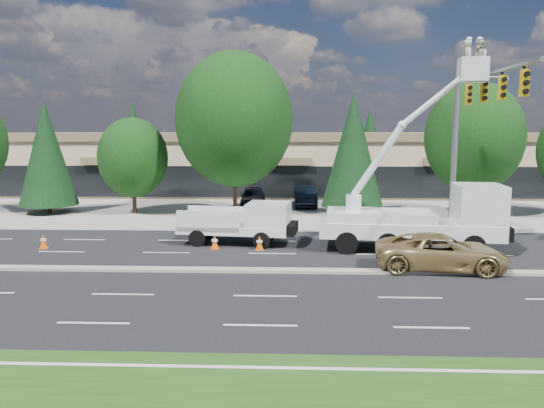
{
  "coord_description": "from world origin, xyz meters",
  "views": [
    {
      "loc": [
        0.91,
        -20.95,
        5.71
      ],
      "look_at": [
        0.01,
        2.82,
        2.4
      ],
      "focal_mm": 35.0,
      "sensor_mm": 36.0,
      "label": 1
    }
  ],
  "objects_px": {
    "utility_pickup": "(242,227)",
    "bucket_truck": "(427,208)",
    "signal_mast": "(469,124)",
    "minivan": "(441,252)"
  },
  "relations": [
    {
      "from": "utility_pickup",
      "to": "bucket_truck",
      "type": "relative_size",
      "value": 0.59
    },
    {
      "from": "signal_mast",
      "to": "utility_pickup",
      "type": "height_order",
      "value": "signal_mast"
    },
    {
      "from": "bucket_truck",
      "to": "minivan",
      "type": "xyz_separation_m",
      "value": [
        -0.25,
        -3.52,
        -1.35
      ]
    },
    {
      "from": "signal_mast",
      "to": "bucket_truck",
      "type": "bearing_deg",
      "value": -132.85
    },
    {
      "from": "signal_mast",
      "to": "utility_pickup",
      "type": "bearing_deg",
      "value": -171.51
    },
    {
      "from": "signal_mast",
      "to": "bucket_truck",
      "type": "xyz_separation_m",
      "value": [
        -2.71,
        -2.92,
        -3.97
      ]
    },
    {
      "from": "utility_pickup",
      "to": "minivan",
      "type": "relative_size",
      "value": 1.08
    },
    {
      "from": "bucket_truck",
      "to": "minivan",
      "type": "distance_m",
      "value": 3.78
    },
    {
      "from": "bucket_truck",
      "to": "signal_mast",
      "type": "bearing_deg",
      "value": 52.4
    },
    {
      "from": "utility_pickup",
      "to": "minivan",
      "type": "xyz_separation_m",
      "value": [
        8.66,
        -4.71,
        -0.14
      ]
    }
  ]
}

